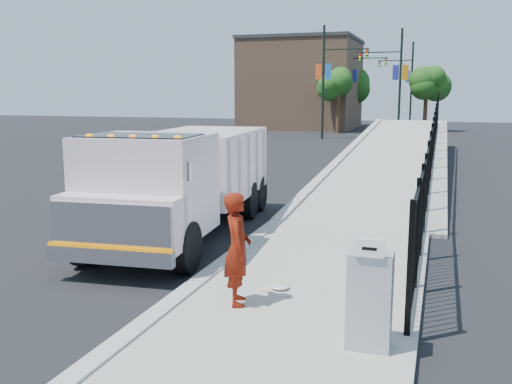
% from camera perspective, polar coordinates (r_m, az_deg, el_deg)
% --- Properties ---
extents(ground, '(120.00, 120.00, 0.00)m').
position_cam_1_polar(ground, '(10.77, -3.90, -8.11)').
color(ground, black).
rests_on(ground, ground).
extents(sidewalk, '(3.55, 12.00, 0.12)m').
position_cam_1_polar(sidewalk, '(8.39, 3.40, -13.02)').
color(sidewalk, '#9E998E').
rests_on(sidewalk, ground).
extents(curb, '(0.30, 12.00, 0.16)m').
position_cam_1_polar(curb, '(9.03, -8.74, -11.30)').
color(curb, '#ADAAA3').
rests_on(curb, ground).
extents(ramp, '(3.95, 24.06, 3.19)m').
position_cam_1_polar(ramp, '(25.76, 14.07, 2.21)').
color(ramp, '#9E998E').
rests_on(ramp, ground).
extents(iron_fence, '(0.10, 28.00, 1.80)m').
position_cam_1_polar(iron_fence, '(21.62, 17.16, 3.04)').
color(iron_fence, black).
rests_on(iron_fence, ground).
extents(truck, '(2.99, 7.63, 2.56)m').
position_cam_1_polar(truck, '(13.22, -7.44, 1.62)').
color(truck, black).
rests_on(truck, ground).
extents(worker, '(0.62, 0.74, 1.74)m').
position_cam_1_polar(worker, '(8.70, -1.87, -5.70)').
color(worker, '#691507').
rests_on(worker, sidewalk).
extents(utility_cabinet, '(0.55, 0.40, 1.25)m').
position_cam_1_polar(utility_cabinet, '(7.45, 11.30, -10.57)').
color(utility_cabinet, gray).
rests_on(utility_cabinet, sidewalk).
extents(arrow_sign, '(0.35, 0.04, 0.22)m').
position_cam_1_polar(arrow_sign, '(7.02, 11.28, -5.55)').
color(arrow_sign, white).
rests_on(arrow_sign, utility_cabinet).
extents(debris, '(0.32, 0.32, 0.08)m').
position_cam_1_polar(debris, '(9.57, 2.40, -9.43)').
color(debris, silver).
rests_on(debris, sidewalk).
extents(light_pole_0, '(3.77, 0.22, 8.00)m').
position_cam_1_polar(light_pole_0, '(41.66, 7.16, 11.28)').
color(light_pole_0, black).
rests_on(light_pole_0, ground).
extents(light_pole_1, '(3.78, 0.22, 8.00)m').
position_cam_1_polar(light_pole_1, '(44.78, 13.83, 10.98)').
color(light_pole_1, black).
rests_on(light_pole_1, ground).
extents(light_pole_2, '(3.77, 0.22, 8.00)m').
position_cam_1_polar(light_pole_2, '(52.46, 9.75, 10.92)').
color(light_pole_2, black).
rests_on(light_pole_2, ground).
extents(light_pole_3, '(3.78, 0.22, 8.00)m').
position_cam_1_polar(light_pole_3, '(56.70, 14.98, 10.65)').
color(light_pole_3, black).
rests_on(light_pole_3, ground).
extents(tree_0, '(2.35, 2.35, 5.18)m').
position_cam_1_polar(tree_0, '(47.72, 8.29, 10.55)').
color(tree_0, '#382314').
rests_on(tree_0, ground).
extents(tree_1, '(2.34, 2.34, 5.17)m').
position_cam_1_polar(tree_1, '(51.34, 16.68, 10.19)').
color(tree_1, '#382314').
rests_on(tree_1, ground).
extents(tree_2, '(3.32, 3.32, 5.66)m').
position_cam_1_polar(tree_2, '(57.96, 9.66, 10.43)').
color(tree_2, '#382314').
rests_on(tree_2, ground).
extents(building, '(10.00, 10.00, 8.00)m').
position_cam_1_polar(building, '(55.01, 4.63, 10.60)').
color(building, '#8C664C').
rests_on(building, ground).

